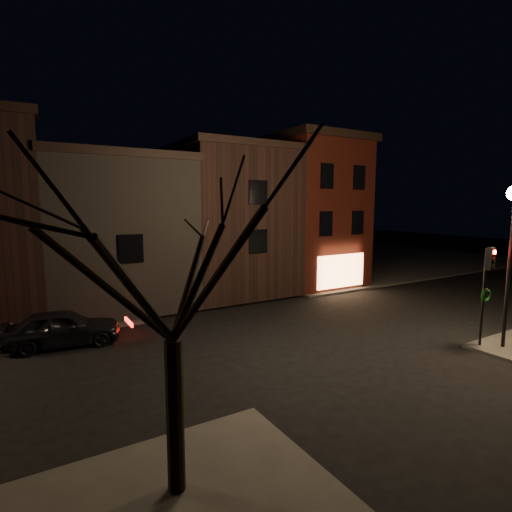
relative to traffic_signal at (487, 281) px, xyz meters
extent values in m
plane|color=black|center=(-5.60, 5.51, -2.81)|extent=(120.00, 120.00, 0.00)
cube|color=#2D2B28|center=(14.40, 25.51, -2.75)|extent=(30.00, 30.00, 0.12)
cube|color=#46130C|center=(2.40, 15.01, 2.31)|extent=(6.00, 8.00, 10.00)
cube|color=black|center=(2.40, 15.01, 7.56)|extent=(6.50, 8.50, 0.50)
cube|color=#EEA46B|center=(2.40, 10.96, -1.39)|extent=(4.00, 0.12, 2.20)
cube|color=black|center=(-4.10, 16.01, 1.81)|extent=(7.00, 10.00, 9.00)
cube|color=black|center=(-4.10, 16.01, 6.51)|extent=(7.30, 10.30, 0.40)
cube|color=black|center=(-11.35, 16.01, 1.31)|extent=(7.50, 10.00, 8.00)
cube|color=black|center=(-11.35, 16.01, 5.51)|extent=(7.80, 10.30, 0.40)
cylinder|color=black|center=(0.60, -0.49, 0.31)|extent=(0.14, 0.14, 6.00)
cylinder|color=black|center=(0.00, 0.11, -0.69)|extent=(0.10, 0.10, 4.00)
cube|color=black|center=(0.00, -0.07, 0.91)|extent=(0.28, 0.22, 0.90)
cylinder|color=#FF0C07|center=(0.00, -0.19, 1.19)|extent=(0.18, 0.06, 0.18)
cylinder|color=black|center=(0.00, -0.19, 0.91)|extent=(0.18, 0.06, 0.18)
cylinder|color=black|center=(0.00, -0.19, 0.63)|extent=(0.18, 0.06, 0.18)
torus|color=#0C380F|center=(0.00, 0.02, -0.59)|extent=(0.58, 0.14, 0.58)
sphere|color=#990C0C|center=(0.00, 0.00, -0.37)|extent=(0.12, 0.12, 0.12)
cylinder|color=black|center=(-13.60, -1.49, -1.11)|extent=(0.36, 0.36, 3.15)
imported|color=black|center=(-14.69, 9.20, -2.04)|extent=(4.72, 2.41, 1.54)
camera|label=1|loc=(-16.05, -8.70, 3.08)|focal=28.00mm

